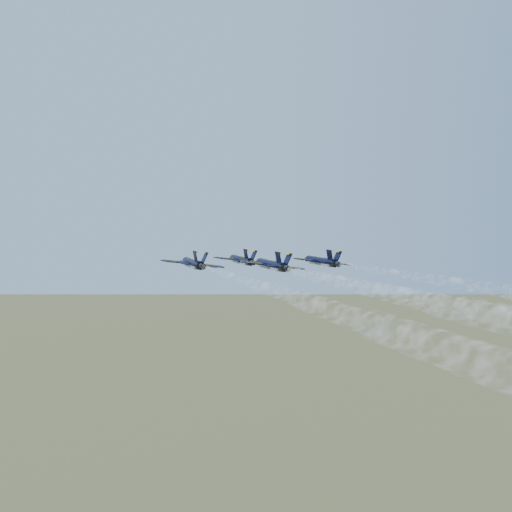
{
  "coord_description": "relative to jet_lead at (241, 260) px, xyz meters",
  "views": [
    {
      "loc": [
        -8.88,
        -98.13,
        102.58
      ],
      "look_at": [
        1.25,
        5.14,
        98.91
      ],
      "focal_mm": 40.0,
      "sensor_mm": 36.0,
      "label": 1
    }
  ],
  "objects": [
    {
      "name": "jet_slot",
      "position": [
        3.52,
        -18.66,
        0.0
      ],
      "size": [
        11.02,
        14.73,
        3.2
      ],
      "rotation": [
        0.0,
        0.12,
        0.22
      ],
      "color": "black"
    },
    {
      "name": "jet_right",
      "position": [
        14.27,
        -6.89,
        0.0
      ],
      "size": [
        11.02,
        14.73,
        3.2
      ],
      "rotation": [
        0.0,
        0.12,
        0.22
      ],
      "color": "black"
    },
    {
      "name": "jet_left",
      "position": [
        -9.25,
        -11.99,
        0.0
      ],
      "size": [
        11.02,
        14.73,
        3.2
      ],
      "rotation": [
        0.0,
        0.12,
        0.22
      ],
      "color": "black"
    },
    {
      "name": "smoke_trail_lead",
      "position": [
        11.86,
        -52.12,
        0.03
      ],
      "size": [
        17.06,
        68.2,
        2.47
      ],
      "rotation": [
        0.0,
        0.12,
        0.22
      ],
      "color": "white"
    },
    {
      "name": "jet_lead",
      "position": [
        0.0,
        0.0,
        0.0
      ],
      "size": [
        11.02,
        14.73,
        3.2
      ],
      "rotation": [
        0.0,
        0.12,
        0.22
      ],
      "color": "black"
    },
    {
      "name": "smoke_trail_left",
      "position": [
        2.62,
        -64.11,
        0.03
      ],
      "size": [
        17.06,
        68.2,
        2.47
      ],
      "rotation": [
        0.0,
        0.12,
        0.22
      ],
      "color": "white"
    }
  ]
}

